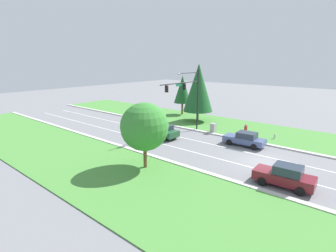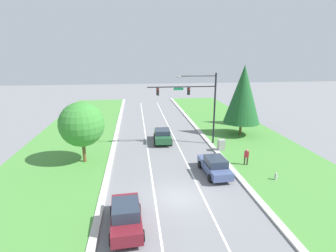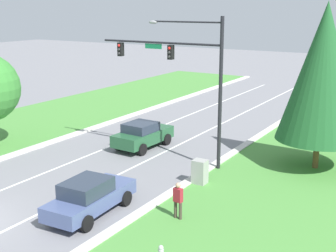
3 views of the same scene
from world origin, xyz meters
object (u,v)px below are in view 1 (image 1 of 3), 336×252
(slate_blue_sedan, at_px, (245,139))
(oak_near_left_tree, at_px, (144,127))
(conifer_near_right_tree, at_px, (198,88))
(conifer_far_right_tree, at_px, (182,89))
(burgundy_sedan, at_px, (285,176))
(fire_hydrant, at_px, (275,137))
(traffic_signal_mast, at_px, (188,92))
(utility_cabinet, at_px, (213,128))
(pedestrian, at_px, (246,130))
(forest_sedan, at_px, (163,131))

(slate_blue_sedan, xyz_separation_m, oak_near_left_tree, (-11.88, 4.24, 3.05))
(conifer_near_right_tree, relative_size, conifer_far_right_tree, 1.31)
(burgundy_sedan, bearing_deg, fire_hydrant, 18.00)
(traffic_signal_mast, height_order, fire_hydrant, traffic_signal_mast)
(utility_cabinet, relative_size, fire_hydrant, 1.87)
(pedestrian, distance_m, oak_near_left_tree, 15.95)
(forest_sedan, xyz_separation_m, pedestrian, (7.18, -7.86, 0.07))
(utility_cabinet, bearing_deg, oak_near_left_tree, -174.65)
(forest_sedan, height_order, utility_cabinet, forest_sedan)
(burgundy_sedan, relative_size, pedestrian, 2.68)
(burgundy_sedan, bearing_deg, conifer_near_right_tree, 47.45)
(burgundy_sedan, height_order, conifer_near_right_tree, conifer_near_right_tree)
(oak_near_left_tree, distance_m, conifer_far_right_tree, 24.58)
(burgundy_sedan, relative_size, forest_sedan, 1.03)
(conifer_near_right_tree, relative_size, oak_near_left_tree, 1.51)
(forest_sedan, distance_m, utility_cabinet, 7.16)
(pedestrian, xyz_separation_m, fire_hydrant, (1.22, -3.29, -0.59))
(forest_sedan, distance_m, oak_near_left_tree, 10.17)
(slate_blue_sedan, distance_m, oak_near_left_tree, 12.97)
(burgundy_sedan, bearing_deg, traffic_signal_mast, 59.16)
(forest_sedan, bearing_deg, conifer_far_right_tree, 29.91)
(conifer_near_right_tree, bearing_deg, forest_sedan, -170.88)
(forest_sedan, xyz_separation_m, oak_near_left_tree, (-8.26, -5.11, 3.01))
(oak_near_left_tree, bearing_deg, slate_blue_sedan, -19.64)
(fire_hydrant, distance_m, oak_near_left_tree, 18.07)
(pedestrian, bearing_deg, conifer_far_right_tree, -104.22)
(utility_cabinet, xyz_separation_m, conifer_near_right_tree, (4.41, 5.45, 4.75))
(conifer_near_right_tree, bearing_deg, slate_blue_sedan, -121.91)
(slate_blue_sedan, xyz_separation_m, conifer_near_right_tree, (6.87, 11.04, 4.58))
(burgundy_sedan, distance_m, oak_near_left_tree, 12.05)
(burgundy_sedan, relative_size, fire_hydrant, 6.46)
(burgundy_sedan, distance_m, pedestrian, 13.74)
(oak_near_left_tree, bearing_deg, fire_hydrant, -19.92)
(slate_blue_sedan, bearing_deg, forest_sedan, 108.21)
(pedestrian, xyz_separation_m, conifer_far_right_tree, (6.04, 14.68, 3.62))
(forest_sedan, bearing_deg, slate_blue_sedan, -66.24)
(burgundy_sedan, xyz_separation_m, slate_blue_sedan, (7.54, 6.60, -0.06))
(utility_cabinet, xyz_separation_m, pedestrian, (1.10, -4.09, 0.28))
(traffic_signal_mast, bearing_deg, burgundy_sedan, -117.54)
(traffic_signal_mast, xyz_separation_m, utility_cabinet, (2.33, -2.54, -4.87))
(oak_near_left_tree, bearing_deg, burgundy_sedan, -68.21)
(slate_blue_sedan, bearing_deg, traffic_signal_mast, 86.12)
(traffic_signal_mast, height_order, pedestrian, traffic_signal_mast)
(forest_sedan, bearing_deg, conifer_near_right_tree, 11.73)
(traffic_signal_mast, relative_size, conifer_near_right_tree, 0.91)
(burgundy_sedan, bearing_deg, conifer_far_right_tree, 49.74)
(forest_sedan, height_order, conifer_far_right_tree, conifer_far_right_tree)
(forest_sedan, relative_size, conifer_far_right_tree, 0.63)
(forest_sedan, distance_m, pedestrian, 10.65)
(conifer_far_right_tree, bearing_deg, fire_hydrant, -105.01)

